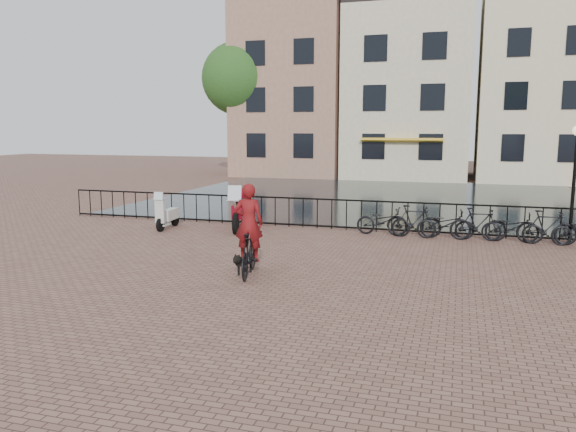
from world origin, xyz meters
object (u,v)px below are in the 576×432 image
(lamp_post, at_px, (575,163))
(dog, at_px, (245,263))
(motorcycle, at_px, (240,206))
(scooter, at_px, (168,209))
(cyclist, at_px, (249,235))

(lamp_post, bearing_deg, dog, -142.98)
(dog, xyz_separation_m, motorcycle, (-2.27, 5.38, 0.54))
(lamp_post, distance_m, motorcycle, 10.26)
(lamp_post, height_order, dog, lamp_post)
(lamp_post, xyz_separation_m, scooter, (-12.50, -1.14, -1.71))
(cyclist, distance_m, scooter, 6.87)
(lamp_post, bearing_deg, cyclist, -141.90)
(dog, height_order, motorcycle, motorcycle)
(cyclist, xyz_separation_m, scooter, (-4.81, 4.89, -0.28))
(dog, bearing_deg, scooter, 141.86)
(motorcycle, xyz_separation_m, scooter, (-2.38, -0.60, -0.13))
(motorcycle, height_order, scooter, motorcycle)
(lamp_post, relative_size, dog, 4.21)
(scooter, bearing_deg, dog, -49.48)
(cyclist, distance_m, dog, 0.71)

